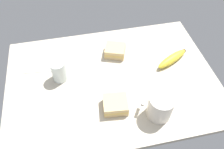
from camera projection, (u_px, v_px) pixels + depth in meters
tabletop at (112, 80)px, 99.07cm from camera, size 90.00×64.00×2.00cm
coffee_mug_black at (160, 106)px, 83.25cm from camera, size 11.68×10.19×10.15cm
sandwich_main at (115, 51)px, 106.51cm from camera, size 11.31×10.77×4.40cm
sandwich_side at (115, 105)px, 87.27cm from camera, size 10.15×9.34×4.40cm
glass_of_milk at (59, 71)px, 95.34cm from camera, size 6.49×6.49×9.43cm
banana at (172, 59)px, 103.47cm from camera, size 17.35×11.22×3.84cm
paper_napkin at (40, 59)px, 105.90cm from camera, size 18.04×18.04×0.30cm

